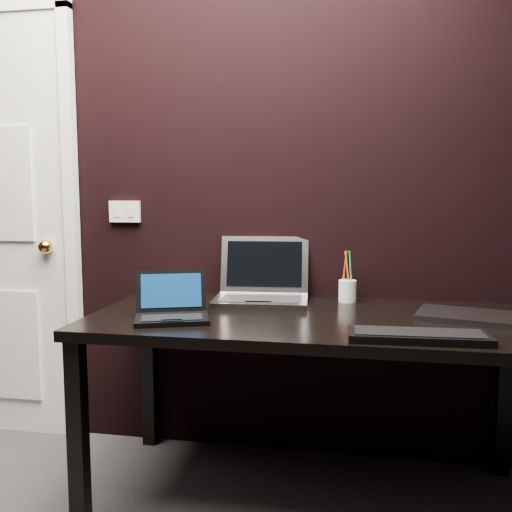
% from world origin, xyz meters
% --- Properties ---
extents(wall_back, '(4.00, 0.00, 4.00)m').
position_xyz_m(wall_back, '(0.00, 1.80, 1.30)').
color(wall_back, black).
rests_on(wall_back, ground).
extents(wall_switch, '(0.15, 0.02, 0.10)m').
position_xyz_m(wall_switch, '(-0.62, 1.79, 1.12)').
color(wall_switch, silver).
rests_on(wall_switch, wall_back).
extents(desk, '(1.70, 0.80, 0.74)m').
position_xyz_m(desk, '(0.30, 1.40, 0.66)').
color(desk, black).
rests_on(desk, ground).
extents(netbook, '(0.33, 0.31, 0.17)m').
position_xyz_m(netbook, '(-0.21, 1.24, 0.77)').
color(netbook, black).
rests_on(netbook, desk).
extents(silver_laptop, '(0.42, 0.39, 0.27)m').
position_xyz_m(silver_laptop, '(0.07, 1.63, 0.79)').
color(silver_laptop, '#9C9CA1').
rests_on(silver_laptop, desk).
extents(ext_keyboard, '(0.46, 0.18, 0.03)m').
position_xyz_m(ext_keyboard, '(0.67, 1.11, 0.75)').
color(ext_keyboard, black).
rests_on(ext_keyboard, desk).
extents(closed_laptop, '(0.39, 0.32, 0.02)m').
position_xyz_m(closed_laptop, '(0.87, 1.45, 0.75)').
color(closed_laptop, gray).
rests_on(closed_laptop, desk).
extents(desk_phone, '(0.20, 0.18, 0.10)m').
position_xyz_m(desk_phone, '(-0.38, 1.65, 0.78)').
color(desk_phone, white).
rests_on(desk_phone, desk).
extents(mobile_phone, '(0.06, 0.06, 0.09)m').
position_xyz_m(mobile_phone, '(-0.36, 1.46, 0.77)').
color(mobile_phone, black).
rests_on(mobile_phone, desk).
extents(pen_cup, '(0.09, 0.09, 0.22)m').
position_xyz_m(pen_cup, '(0.43, 1.71, 0.79)').
color(pen_cup, white).
rests_on(pen_cup, desk).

